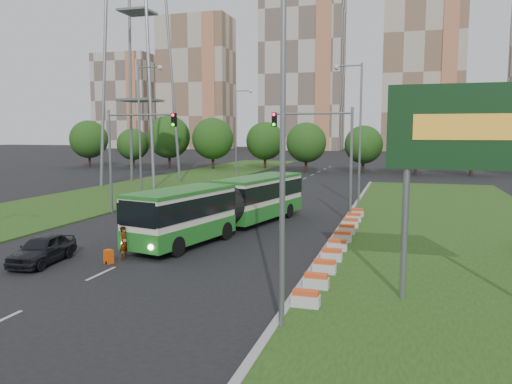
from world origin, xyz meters
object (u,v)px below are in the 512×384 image
(car_left_near, at_px, (42,249))
(car_left_far, at_px, (161,199))
(billboard, at_px, (476,137))
(pedestrian, at_px, (124,243))
(articulated_bus, at_px, (227,205))
(traffic_mast_left, at_px, (128,145))
(traffic_mast_median, at_px, (328,146))
(shopping_trolley, at_px, (109,257))

(car_left_near, bearing_deg, car_left_far, 91.36)
(billboard, xyz_separation_m, pedestrian, (-15.56, 2.51, -5.33))
(articulated_bus, distance_m, car_left_far, 11.19)
(car_left_far, distance_m, pedestrian, 16.69)
(car_left_near, height_order, car_left_far, car_left_far)
(traffic_mast_left, bearing_deg, car_left_far, 70.58)
(traffic_mast_median, bearing_deg, traffic_mast_left, -176.23)
(traffic_mast_left, bearing_deg, traffic_mast_median, 3.77)
(billboard, bearing_deg, traffic_mast_left, 146.45)
(car_left_far, height_order, pedestrian, pedestrian)
(traffic_mast_median, xyz_separation_m, car_left_near, (-11.51, -15.25, -4.65))
(traffic_mast_left, bearing_deg, shopping_trolley, -63.31)
(articulated_bus, bearing_deg, car_left_far, 151.45)
(car_left_near, relative_size, shopping_trolley, 6.11)
(billboard, bearing_deg, car_left_near, 177.73)
(billboard, distance_m, car_left_near, 19.76)
(traffic_mast_median, distance_m, car_left_near, 19.66)
(traffic_mast_left, bearing_deg, articulated_bus, -24.04)
(pedestrian, bearing_deg, car_left_near, 116.58)
(billboard, xyz_separation_m, car_left_near, (-18.98, 0.75, -5.46))
(traffic_mast_median, relative_size, pedestrian, 4.78)
(traffic_mast_left, height_order, car_left_near, traffic_mast_left)
(billboard, relative_size, traffic_mast_median, 1.00)
(car_left_far, xyz_separation_m, pedestrian, (5.98, -15.58, 0.07))
(traffic_mast_left, xyz_separation_m, articulated_bus, (9.50, -4.24, -3.64))
(traffic_mast_left, relative_size, articulated_bus, 0.47)
(billboard, distance_m, articulated_bus, 17.56)
(billboard, bearing_deg, articulated_bus, 140.65)
(traffic_mast_median, distance_m, pedestrian, 16.37)
(articulated_bus, distance_m, car_left_near, 11.64)
(car_left_near, distance_m, pedestrian, 3.85)
(traffic_mast_median, height_order, car_left_far, traffic_mast_median)
(traffic_mast_median, height_order, traffic_mast_left, same)
(articulated_bus, bearing_deg, pedestrian, -93.87)
(traffic_mast_left, relative_size, car_left_near, 1.95)
(traffic_mast_median, height_order, car_left_near, traffic_mast_median)
(billboard, bearing_deg, shopping_trolley, 174.16)
(traffic_mast_left, height_order, car_left_far, traffic_mast_left)
(traffic_mast_median, relative_size, shopping_trolley, 11.91)
(pedestrian, bearing_deg, traffic_mast_median, -31.61)
(billboard, relative_size, shopping_trolley, 11.91)
(car_left_far, bearing_deg, billboard, -46.53)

